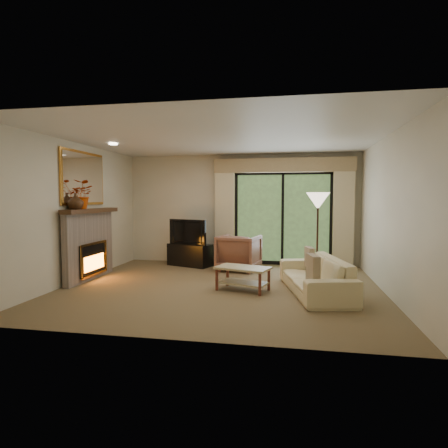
% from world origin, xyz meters
% --- Properties ---
extents(floor, '(5.50, 5.50, 0.00)m').
position_xyz_m(floor, '(0.00, 0.00, 0.00)').
color(floor, brown).
rests_on(floor, ground).
extents(ceiling, '(5.50, 5.50, 0.00)m').
position_xyz_m(ceiling, '(0.00, 0.00, 2.60)').
color(ceiling, silver).
rests_on(ceiling, ground).
extents(wall_back, '(5.00, 0.00, 5.00)m').
position_xyz_m(wall_back, '(0.00, 2.50, 1.30)').
color(wall_back, beige).
rests_on(wall_back, ground).
extents(wall_front, '(5.00, 0.00, 5.00)m').
position_xyz_m(wall_front, '(0.00, -2.50, 1.30)').
color(wall_front, beige).
rests_on(wall_front, ground).
extents(wall_left, '(0.00, 5.00, 5.00)m').
position_xyz_m(wall_left, '(-2.75, 0.00, 1.30)').
color(wall_left, beige).
rests_on(wall_left, ground).
extents(wall_right, '(0.00, 5.00, 5.00)m').
position_xyz_m(wall_right, '(2.75, 0.00, 1.30)').
color(wall_right, beige).
rests_on(wall_right, ground).
extents(fireplace, '(0.24, 1.70, 1.37)m').
position_xyz_m(fireplace, '(-2.63, 0.20, 0.69)').
color(fireplace, slate).
rests_on(fireplace, floor).
extents(mirror, '(0.07, 1.45, 1.02)m').
position_xyz_m(mirror, '(-2.71, 0.20, 1.95)').
color(mirror, gold).
rests_on(mirror, wall_left).
extents(sliding_door, '(2.26, 0.10, 2.16)m').
position_xyz_m(sliding_door, '(1.00, 2.45, 1.10)').
color(sliding_door, black).
rests_on(sliding_door, floor).
extents(curtain_left, '(0.45, 0.18, 2.35)m').
position_xyz_m(curtain_left, '(-0.35, 2.34, 1.20)').
color(curtain_left, '#CBB98E').
rests_on(curtain_left, floor).
extents(curtain_right, '(0.45, 0.18, 2.35)m').
position_xyz_m(curtain_right, '(2.35, 2.34, 1.20)').
color(curtain_right, '#CBB98E').
rests_on(curtain_right, floor).
extents(cornice, '(3.20, 0.24, 0.32)m').
position_xyz_m(cornice, '(1.00, 2.36, 2.32)').
color(cornice, '#997F57').
rests_on(cornice, wall_back).
extents(media_console, '(1.11, 0.79, 0.51)m').
position_xyz_m(media_console, '(-1.10, 1.95, 0.25)').
color(media_console, black).
rests_on(media_console, floor).
extents(tv, '(0.98, 0.47, 0.58)m').
position_xyz_m(tv, '(-1.10, 1.95, 0.80)').
color(tv, black).
rests_on(tv, media_console).
extents(armchair, '(0.97, 0.99, 0.78)m').
position_xyz_m(armchair, '(0.09, 1.61, 0.39)').
color(armchair, brown).
rests_on(armchair, floor).
extents(sofa, '(1.21, 2.15, 0.59)m').
position_xyz_m(sofa, '(1.61, -0.12, 0.30)').
color(sofa, beige).
rests_on(sofa, floor).
extents(pillow_near, '(0.20, 0.43, 0.42)m').
position_xyz_m(pillow_near, '(1.54, -0.70, 0.51)').
color(pillow_near, '#4D3826').
rests_on(pillow_near, sofa).
extents(pillow_far, '(0.17, 0.38, 0.37)m').
position_xyz_m(pillow_far, '(1.54, 0.47, 0.50)').
color(pillow_far, '#4D3826').
rests_on(pillow_far, sofa).
extents(coffee_table, '(1.00, 0.74, 0.40)m').
position_xyz_m(coffee_table, '(0.41, -0.14, 0.20)').
color(coffee_table, tan).
rests_on(coffee_table, floor).
extents(floor_lamp, '(0.56, 0.56, 1.68)m').
position_xyz_m(floor_lamp, '(1.71, 1.05, 0.84)').
color(floor_lamp, '#FFE7C8').
rests_on(floor_lamp, floor).
extents(vase, '(0.31, 0.31, 0.29)m').
position_xyz_m(vase, '(-2.61, -0.26, 1.52)').
color(vase, '#3D2413').
rests_on(vase, fireplace).
extents(branches, '(0.52, 0.46, 0.53)m').
position_xyz_m(branches, '(-2.61, -0.06, 1.64)').
color(branches, '#AC3908').
rests_on(branches, fireplace).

